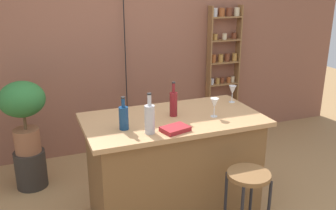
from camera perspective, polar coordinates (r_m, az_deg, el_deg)
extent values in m
cube|color=#8C5642|center=(4.61, -6.98, 10.01)|extent=(6.40, 0.10, 2.80)
cube|color=brown|center=(3.40, 0.75, -9.81)|extent=(1.40, 0.76, 0.92)
cube|color=tan|center=(3.20, 0.78, -2.23)|extent=(1.53, 0.83, 0.04)
cylinder|color=black|center=(3.12, 8.71, -15.57)|extent=(0.02, 0.02, 0.67)
cylinder|color=black|center=(3.23, 12.47, -14.53)|extent=(0.02, 0.02, 0.67)
cylinder|color=brown|center=(2.91, 12.26, -10.40)|extent=(0.33, 0.33, 0.03)
cube|color=olive|center=(4.98, 6.22, 4.65)|extent=(0.02, 0.12, 1.77)
cube|color=olive|center=(5.19, 10.48, 5.01)|extent=(0.02, 0.12, 1.77)
cube|color=olive|center=(5.31, 8.02, -2.94)|extent=(0.41, 0.12, 0.02)
cylinder|color=#994C23|center=(5.21, 6.47, -2.61)|extent=(0.06, 0.06, 0.10)
cylinder|color=silver|center=(5.26, 7.27, -2.45)|extent=(0.06, 0.06, 0.10)
cylinder|color=#AD7A38|center=(5.28, 8.06, -2.36)|extent=(0.06, 0.06, 0.10)
cylinder|color=gold|center=(5.32, 8.82, -2.25)|extent=(0.06, 0.06, 0.10)
cylinder|color=#994C23|center=(5.36, 9.54, -2.13)|extent=(0.06, 0.06, 0.10)
cube|color=olive|center=(5.21, 8.17, 0.09)|extent=(0.41, 0.12, 0.02)
cylinder|color=beige|center=(5.13, 6.75, 0.51)|extent=(0.06, 0.06, 0.09)
cylinder|color=brown|center=(5.19, 8.13, 0.65)|extent=(0.06, 0.06, 0.09)
cylinder|color=gold|center=(5.25, 9.53, 0.79)|extent=(0.06, 0.06, 0.09)
cube|color=olive|center=(5.12, 8.32, 3.23)|extent=(0.41, 0.12, 0.02)
cylinder|color=silver|center=(5.03, 6.70, 3.57)|extent=(0.05, 0.05, 0.08)
cylinder|color=#AD7A38|center=(5.07, 7.60, 3.68)|extent=(0.05, 0.05, 0.08)
cylinder|color=brown|center=(5.11, 8.27, 3.75)|extent=(0.05, 0.05, 0.08)
cylinder|color=#994C23|center=(5.15, 9.26, 3.81)|extent=(0.05, 0.05, 0.08)
cylinder|color=beige|center=(5.19, 9.83, 3.91)|extent=(0.05, 0.05, 0.08)
cube|color=olive|center=(5.05, 8.47, 6.46)|extent=(0.41, 0.12, 0.02)
cylinder|color=#994C23|center=(4.97, 6.94, 7.05)|extent=(0.07, 0.07, 0.10)
cylinder|color=#AD7A38|center=(5.02, 8.06, 7.11)|extent=(0.07, 0.07, 0.10)
cylinder|color=brown|center=(5.07, 9.01, 7.18)|extent=(0.07, 0.07, 0.10)
cylinder|color=#AD7A38|center=(5.12, 10.14, 7.23)|extent=(0.07, 0.07, 0.10)
cube|color=olive|center=(5.00, 8.63, 9.78)|extent=(0.41, 0.12, 0.02)
cylinder|color=#AD7A38|center=(4.92, 7.22, 10.28)|extent=(0.06, 0.06, 0.08)
cylinder|color=beige|center=(4.99, 8.63, 10.33)|extent=(0.06, 0.06, 0.08)
cylinder|color=brown|center=(5.07, 10.07, 10.39)|extent=(0.06, 0.06, 0.08)
cube|color=olive|center=(4.96, 8.80, 13.15)|extent=(0.41, 0.12, 0.02)
cylinder|color=silver|center=(4.89, 7.12, 13.88)|extent=(0.08, 0.08, 0.11)
cylinder|color=#994C23|center=(4.93, 8.22, 13.87)|extent=(0.08, 0.08, 0.11)
cylinder|color=brown|center=(4.98, 9.31, 13.86)|extent=(0.08, 0.08, 0.11)
cylinder|color=beige|center=(5.04, 10.48, 13.86)|extent=(0.08, 0.08, 0.11)
cylinder|color=#2D2823|center=(4.21, -20.21, -9.15)|extent=(0.32, 0.32, 0.40)
cylinder|color=#935B3D|center=(4.08, -20.71, -5.11)|extent=(0.26, 0.26, 0.25)
cylinder|color=brown|center=(4.00, -21.04, -2.41)|extent=(0.03, 0.03, 0.16)
ellipsoid|color=#2D7033|center=(3.93, -21.44, 0.83)|extent=(0.45, 0.40, 0.36)
cylinder|color=maroon|center=(3.19, 0.84, 0.10)|extent=(0.07, 0.07, 0.21)
cylinder|color=maroon|center=(3.15, 0.86, 2.62)|extent=(0.03, 0.03, 0.08)
cylinder|color=black|center=(3.14, 0.86, 3.44)|extent=(0.03, 0.03, 0.01)
cylinder|color=navy|center=(2.93, -6.78, -2.02)|extent=(0.08, 0.08, 0.18)
cylinder|color=navy|center=(2.89, -6.87, 0.33)|extent=(0.03, 0.03, 0.07)
cylinder|color=black|center=(2.88, -6.90, 1.12)|extent=(0.03, 0.03, 0.01)
cylinder|color=#B2B2B7|center=(2.83, -2.82, -2.23)|extent=(0.08, 0.08, 0.22)
cylinder|color=#B2B2B7|center=(2.78, -2.87, 0.74)|extent=(0.03, 0.03, 0.09)
cylinder|color=black|center=(2.77, -2.88, 1.71)|extent=(0.03, 0.03, 0.01)
cylinder|color=silver|center=(3.24, 7.03, -1.72)|extent=(0.06, 0.06, 0.00)
cylinder|color=silver|center=(3.22, 7.06, -1.06)|extent=(0.01, 0.01, 0.08)
cone|color=silver|center=(3.20, 7.12, 0.29)|extent=(0.07, 0.07, 0.08)
cylinder|color=silver|center=(3.64, 9.73, 0.47)|extent=(0.06, 0.06, 0.00)
cylinder|color=silver|center=(3.63, 9.76, 1.06)|extent=(0.01, 0.01, 0.08)
cone|color=silver|center=(3.61, 9.83, 2.28)|extent=(0.07, 0.07, 0.08)
cube|color=maroon|center=(2.90, 1.11, -3.67)|extent=(0.24, 0.20, 0.03)
cylinder|color=black|center=(4.57, -6.46, 5.77)|extent=(0.01, 0.01, 2.15)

